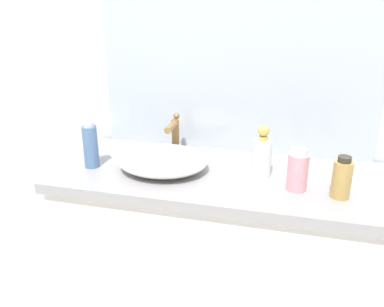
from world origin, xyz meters
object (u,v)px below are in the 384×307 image
object	(u,v)px
perfume_bottle	(91,146)
lotion_bottle	(342,178)
spray_can	(298,170)
sink_basin	(162,160)
soap_dispenser	(262,155)

from	to	relation	value
perfume_bottle	lotion_bottle	bearing A→B (deg)	-1.67
spray_can	sink_basin	bearing A→B (deg)	175.24
soap_dispenser	perfume_bottle	distance (m)	0.69
spray_can	perfume_bottle	bearing A→B (deg)	179.68
perfume_bottle	spray_can	size ratio (longest dim) A/B	1.20
soap_dispenser	spray_can	xyz separation A→B (m)	(0.14, -0.09, -0.01)
perfume_bottle	spray_can	xyz separation A→B (m)	(0.83, -0.00, -0.02)
lotion_bottle	spray_can	size ratio (longest dim) A/B	0.96
sink_basin	lotion_bottle	distance (m)	0.69
perfume_bottle	spray_can	distance (m)	0.83
lotion_bottle	spray_can	bearing A→B (deg)	171.00
soap_dispenser	spray_can	bearing A→B (deg)	-33.51
sink_basin	perfume_bottle	world-z (taller)	perfume_bottle
lotion_bottle	perfume_bottle	world-z (taller)	perfume_bottle
lotion_bottle	perfume_bottle	distance (m)	0.98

